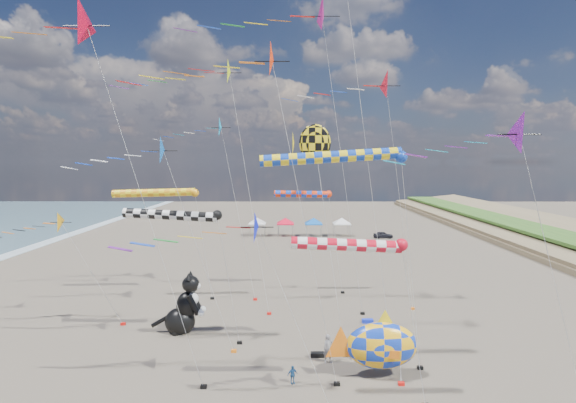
# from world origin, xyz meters

# --- Properties ---
(delta_kite_1) EXTENTS (15.94, 3.30, 26.93)m
(delta_kite_1) POSITION_xyz_m (1.18, 18.90, 25.07)
(delta_kite_1) COLOR #CC197C
(delta_kite_1) RESTS_ON ground
(delta_kite_2) EXTENTS (8.99, 1.90, 9.33)m
(delta_kite_2) POSITION_xyz_m (-18.03, 16.35, 8.07)
(delta_kite_2) COLOR #F5AB14
(delta_kite_2) RESTS_ON ground
(delta_kite_3) EXTENTS (11.77, 1.93, 10.78)m
(delta_kite_3) POSITION_xyz_m (-3.75, 3.86, 9.46)
(delta_kite_3) COLOR #0E1BE1
(delta_kite_3) RESTS_ON ground
(delta_kite_4) EXTENTS (10.69, 2.72, 21.09)m
(delta_kite_4) POSITION_xyz_m (7.94, 20.20, 19.49)
(delta_kite_4) COLOR red
(delta_kite_4) RESTS_ON ground
(delta_kite_5) EXTENTS (9.13, 2.01, 15.38)m
(delta_kite_5) POSITION_xyz_m (9.27, 0.59, 14.08)
(delta_kite_5) COLOR purple
(delta_kite_5) RESTS_ON ground
(delta_kite_6) EXTENTS (12.53, 2.19, 19.92)m
(delta_kite_6) POSITION_xyz_m (-2.92, 6.52, 18.49)
(delta_kite_6) COLOR #FF360D
(delta_kite_6) RESTS_ON ground
(delta_kite_7) EXTENTS (8.73, 2.08, 17.54)m
(delta_kite_7) POSITION_xyz_m (-6.83, 22.91, 16.20)
(delta_kite_7) COLOR #18A5E1
(delta_kite_7) RESTS_ON ground
(delta_kite_8) EXTENTS (10.64, 2.11, 15.05)m
(delta_kite_8) POSITION_xyz_m (-9.04, 11.14, 13.69)
(delta_kite_8) COLOR blue
(delta_kite_8) RESTS_ON ground
(delta_kite_9) EXTENTS (13.11, 2.30, 21.92)m
(delta_kite_9) POSITION_xyz_m (-6.84, 18.88, 20.43)
(delta_kite_9) COLOR #E6FF15
(delta_kite_9) RESTS_ON ground
(delta_kite_10) EXTENTS (15.03, 2.75, 21.77)m
(delta_kite_10) POSITION_xyz_m (-10.88, 6.18, 20.13)
(delta_kite_10) COLOR red
(delta_kite_10) RESTS_ON ground
(windsock_0) EXTENTS (7.03, 0.70, 10.35)m
(windsock_0) POSITION_xyz_m (1.18, 25.18, 9.93)
(windsock_0) COLOR red
(windsock_0) RESTS_ON ground
(windsock_1) EXTENTS (7.43, 0.68, 9.19)m
(windsock_1) POSITION_xyz_m (2.91, 4.16, 8.79)
(windsock_1) COLOR red
(windsock_1) RESTS_ON ground
(windsock_2) EXTENTS (10.31, 0.76, 13.84)m
(windsock_2) POSITION_xyz_m (2.52, 8.61, 13.40)
(windsock_2) COLOR #123CB6
(windsock_2) RESTS_ON ground
(windsock_3) EXTENTS (8.30, 0.72, 9.77)m
(windsock_3) POSITION_xyz_m (-8.43, 12.59, 9.36)
(windsock_3) COLOR black
(windsock_3) RESTS_ON ground
(windsock_4) EXTENTS (9.35, 0.77, 10.65)m
(windsock_4) POSITION_xyz_m (-12.70, 23.20, 10.22)
(windsock_4) COLOR orange
(windsock_4) RESTS_ON ground
(angelfish_kite) EXTENTS (3.74, 3.02, 15.78)m
(angelfish_kite) POSITION_xyz_m (1.19, 12.48, 14.34)
(angelfish_kite) COLOR yellow
(angelfish_kite) RESTS_ON ground
(cat_inflatable) EXTENTS (3.57, 1.82, 4.78)m
(cat_inflatable) POSITION_xyz_m (-8.57, 14.79, 2.39)
(cat_inflatable) COLOR black
(cat_inflatable) RESTS_ON ground
(fish_inflatable) EXTENTS (5.82, 2.16, 4.25)m
(fish_inflatable) POSITION_xyz_m (5.16, 7.54, 2.03)
(fish_inflatable) COLOR #1337B9
(fish_inflatable) RESTS_ON ground
(person_adult) EXTENTS (0.77, 0.59, 1.89)m
(person_adult) POSITION_xyz_m (2.16, 9.54, 0.94)
(person_adult) COLOR gray
(person_adult) RESTS_ON ground
(child_green) EXTENTS (0.65, 0.56, 1.16)m
(child_green) POSITION_xyz_m (4.52, 9.90, 0.58)
(child_green) COLOR #166C37
(child_green) RESTS_ON ground
(child_blue) EXTENTS (0.70, 0.52, 1.10)m
(child_blue) POSITION_xyz_m (-0.22, 6.76, 0.55)
(child_blue) COLOR #225692
(child_blue) RESTS_ON ground
(kite_bag_2) EXTENTS (0.90, 0.44, 0.30)m
(kite_bag_2) POSITION_xyz_m (6.04, 16.88, 0.15)
(kite_bag_2) COLOR #152BD6
(kite_bag_2) RESTS_ON ground
(kite_bag_3) EXTENTS (0.90, 0.44, 0.30)m
(kite_bag_3) POSITION_xyz_m (1.50, 10.43, 0.15)
(kite_bag_3) COLOR black
(kite_bag_3) RESTS_ON ground
(tent_row) EXTENTS (19.20, 4.20, 3.80)m
(tent_row) POSITION_xyz_m (1.50, 60.00, 3.15)
(tent_row) COLOR silver
(tent_row) RESTS_ON ground
(parked_car) EXTENTS (3.37, 1.42, 1.14)m
(parked_car) POSITION_xyz_m (15.97, 58.00, 0.57)
(parked_car) COLOR #26262D
(parked_car) RESTS_ON ground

